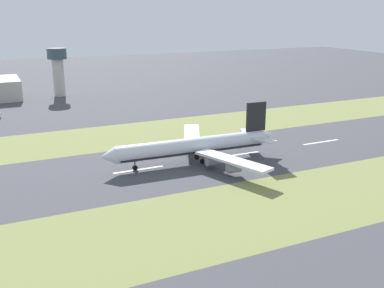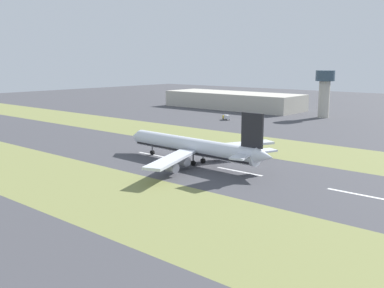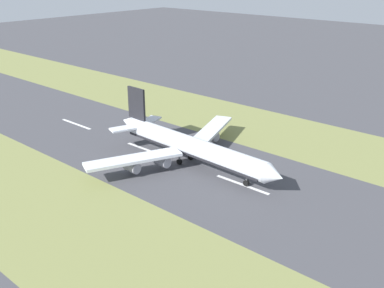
% 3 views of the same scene
% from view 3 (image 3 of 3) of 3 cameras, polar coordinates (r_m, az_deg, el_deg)
% --- Properties ---
extents(ground_plane, '(800.00, 800.00, 0.00)m').
position_cam_3_polar(ground_plane, '(144.11, -1.78, -2.20)').
color(ground_plane, '#424247').
extents(grass_median_west, '(40.00, 600.00, 0.01)m').
position_cam_3_polar(grass_median_west, '(177.35, 8.15, 2.28)').
color(grass_median_west, olive).
rests_on(grass_median_west, ground).
extents(grass_median_east, '(40.00, 600.00, 0.01)m').
position_cam_3_polar(grass_median_east, '(118.88, -16.85, -8.76)').
color(grass_median_east, olive).
rests_on(grass_median_east, ground).
extents(centreline_dash_near, '(1.20, 18.00, 0.01)m').
position_cam_3_polar(centreline_dash_near, '(183.46, -14.48, 2.46)').
color(centreline_dash_near, silver).
rests_on(centreline_dash_near, ground).
extents(centreline_dash_mid, '(1.20, 18.00, 0.01)m').
position_cam_3_polar(centreline_dash_mid, '(153.86, -5.86, -0.70)').
color(centreline_dash_mid, silver).
rests_on(centreline_dash_mid, ground).
extents(centreline_dash_far, '(1.20, 18.00, 0.01)m').
position_cam_3_polar(centreline_dash_far, '(129.95, 6.40, -5.14)').
color(centreline_dash_far, silver).
rests_on(centreline_dash_far, ground).
extents(airplane_main_jet, '(64.09, 67.16, 20.20)m').
position_cam_3_polar(airplane_main_jet, '(140.50, -0.56, -0.17)').
color(airplane_main_jet, silver).
rests_on(airplane_main_jet, ground).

